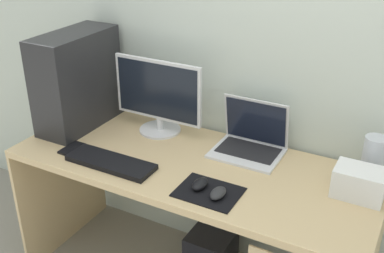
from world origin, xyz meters
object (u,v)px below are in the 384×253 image
Objects in this scene: projector at (359,183)px; mouse_right at (218,193)px; laptop at (250,142)px; keyboard at (111,162)px; subwoofer at (211,251)px; speaker at (373,158)px; monitor at (158,97)px; pc_tower at (77,80)px; cell_phone at (72,148)px; mouse_left at (200,184)px.

projector is 2.08× the size of mouse_right.
laptop is 0.65m from keyboard.
subwoofer is (-0.20, 0.36, -0.65)m from mouse_right.
speaker is 0.86× the size of subwoofer.
mouse_right is 0.42× the size of subwoofer.
monitor is 5.02× the size of mouse_right.
monitor is at bearing 87.97° from keyboard.
mouse_right reaches higher than keyboard.
pc_tower is at bearing -173.76° from subwoofer.
speaker is at bearing 17.59° from cell_phone.
mouse_right is (-0.51, -0.44, -0.08)m from speaker.
mouse_left is at bearing -73.01° from subwoofer.
projector is (1.43, 0.01, -0.19)m from pc_tower.
laptop is 0.70m from subwoofer.
monitor is 0.49m from cell_phone.
monitor is 0.43m from keyboard.
monitor is 1.51× the size of laptop.
speaker is at bearing 34.70° from mouse_left.
pc_tower is 1.00m from mouse_right.
mouse_right reaches higher than subwoofer.
keyboard is (-0.50, -0.42, -0.04)m from laptop.
keyboard is (-1.03, -0.28, -0.05)m from projector.
pc_tower is 2.51× the size of speaker.
monitor is 1.03m from projector.
pc_tower is 1.44m from projector.
keyboard is 1.83× the size of subwoofer.
subwoofer is (-0.71, -0.09, -0.73)m from speaker.
laptop reaches higher than cell_phone.
mouse_left is at bearing 2.58° from keyboard.
laptop is 0.54m from projector.
mouse_right is at bearing -149.91° from projector.
projector reaches higher than mouse_right.
monitor reaches higher than laptop.
pc_tower is 5.15× the size of mouse_left.
pc_tower reaches higher than cell_phone.
speaker is at bearing 22.70° from keyboard.
mouse_left is (-0.59, -0.26, -0.04)m from projector.
monitor is 0.59m from mouse_left.
speaker is at bearing 2.40° from laptop.
laptop is at bearing 94.80° from mouse_right.
mouse_right is 0.77m from subwoofer.
monitor is at bearing -177.05° from laptop.
projector is 0.57m from mouse_right.
speaker reaches higher than subwoofer.
projector is at bearing 23.88° from mouse_left.
keyboard is 0.25m from cell_phone.
pc_tower is 0.43m from monitor.
cell_phone is at bearing -59.23° from pc_tower.
laptop is 3.33× the size of mouse_right.
projector is (0.53, -0.14, 0.01)m from laptop.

